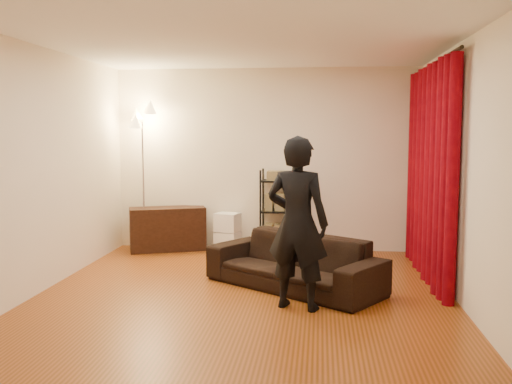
# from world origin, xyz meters

# --- Properties ---
(floor) EXTENTS (5.00, 5.00, 0.00)m
(floor) POSITION_xyz_m (0.00, 0.00, 0.00)
(floor) COLOR brown
(floor) RESTS_ON ground
(ceiling) EXTENTS (5.00, 5.00, 0.00)m
(ceiling) POSITION_xyz_m (0.00, 0.00, 2.70)
(ceiling) COLOR white
(ceiling) RESTS_ON ground
(wall_back) EXTENTS (5.00, 0.00, 5.00)m
(wall_back) POSITION_xyz_m (0.00, 2.50, 1.35)
(wall_back) COLOR #FAEACF
(wall_back) RESTS_ON ground
(wall_front) EXTENTS (5.00, 0.00, 5.00)m
(wall_front) POSITION_xyz_m (0.00, -2.50, 1.35)
(wall_front) COLOR #FAEACF
(wall_front) RESTS_ON ground
(wall_left) EXTENTS (0.00, 5.00, 5.00)m
(wall_left) POSITION_xyz_m (-2.25, 0.00, 1.35)
(wall_left) COLOR #FAEACF
(wall_left) RESTS_ON ground
(wall_right) EXTENTS (0.00, 5.00, 5.00)m
(wall_right) POSITION_xyz_m (2.25, 0.00, 1.35)
(wall_right) COLOR #FAEACF
(wall_right) RESTS_ON ground
(curtain_rod) EXTENTS (0.04, 2.65, 0.04)m
(curtain_rod) POSITION_xyz_m (2.15, 1.12, 2.58)
(curtain_rod) COLOR black
(curtain_rod) RESTS_ON wall_right
(curtain) EXTENTS (0.22, 2.65, 2.55)m
(curtain) POSITION_xyz_m (2.13, 1.12, 1.28)
(curtain) COLOR maroon
(curtain) RESTS_ON ground
(sofa) EXTENTS (2.14, 1.83, 0.60)m
(sofa) POSITION_xyz_m (0.53, 0.37, 0.30)
(sofa) COLOR black
(sofa) RESTS_ON ground
(person) EXTENTS (0.73, 0.58, 1.73)m
(person) POSITION_xyz_m (0.59, -0.37, 0.87)
(person) COLOR black
(person) RESTS_ON ground
(media_cabinet) EXTENTS (1.18, 0.78, 0.65)m
(media_cabinet) POSITION_xyz_m (-1.45, 2.23, 0.32)
(media_cabinet) COLOR black
(media_cabinet) RESTS_ON ground
(storage_boxes) EXTENTS (0.40, 0.35, 0.57)m
(storage_boxes) POSITION_xyz_m (-0.55, 2.31, 0.28)
(storage_boxes) COLOR white
(storage_boxes) RESTS_ON ground
(wire_shelf) EXTENTS (0.63, 0.51, 1.22)m
(wire_shelf) POSITION_xyz_m (0.24, 2.28, 0.61)
(wire_shelf) COLOR black
(wire_shelf) RESTS_ON ground
(floor_lamp) EXTENTS (0.41, 0.41, 2.14)m
(floor_lamp) POSITION_xyz_m (-1.81, 2.23, 1.07)
(floor_lamp) COLOR silver
(floor_lamp) RESTS_ON ground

